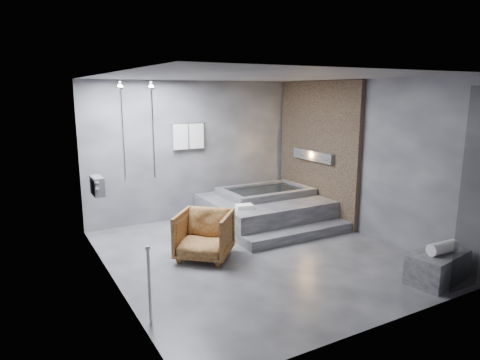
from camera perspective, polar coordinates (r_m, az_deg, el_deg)
room at (r=6.99m, az=4.16°, el=4.70°), size 5.00×5.04×2.82m
tub_deck at (r=8.63m, az=3.24°, el=-3.98°), size 2.20×2.00×0.50m
tub_step at (r=7.75m, az=7.95°, el=-7.15°), size 2.20×0.36×0.18m
concrete_bench at (r=6.63m, az=24.82°, el=-10.44°), size 0.99×0.66×0.41m
driftwood_chair at (r=6.78m, az=-4.80°, el=-7.33°), size 1.15×1.15×0.75m
rolled_towel at (r=6.51m, az=25.39°, el=-8.15°), size 0.47×0.18×0.17m
deck_towel at (r=7.74m, az=0.60°, el=-3.59°), size 0.34×0.29×0.08m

